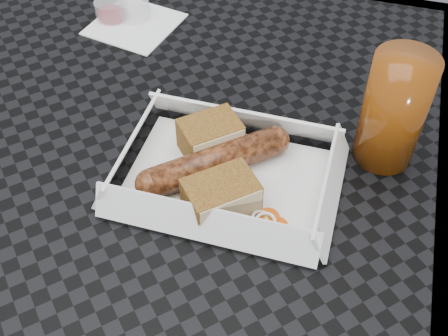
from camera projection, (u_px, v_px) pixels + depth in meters
name	position (u px, v px, depth m)	size (l,w,h in m)	color
patio_table	(138.00, 163.00, 0.76)	(0.80, 0.80, 0.74)	black
food_tray	(226.00, 178.00, 0.64)	(0.22, 0.15, 0.00)	white
bratwurst	(215.00, 162.00, 0.63)	(0.15, 0.14, 0.04)	brown
bread_near	(210.00, 137.00, 0.65)	(0.07, 0.05, 0.04)	brown
bread_far	(221.00, 195.00, 0.60)	(0.08, 0.05, 0.04)	brown
veg_garnish	(267.00, 225.00, 0.59)	(0.03, 0.03, 0.00)	#D54B09
napkin	(135.00, 24.00, 0.85)	(0.12, 0.12, 0.00)	white
condiment_cup_sauce	(112.00, 10.00, 0.86)	(0.05, 0.05, 0.03)	maroon
condiment_cup_empty	(133.00, 9.00, 0.86)	(0.05, 0.05, 0.03)	silver
drink_glass	(394.00, 110.00, 0.62)	(0.07, 0.07, 0.14)	#652D08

